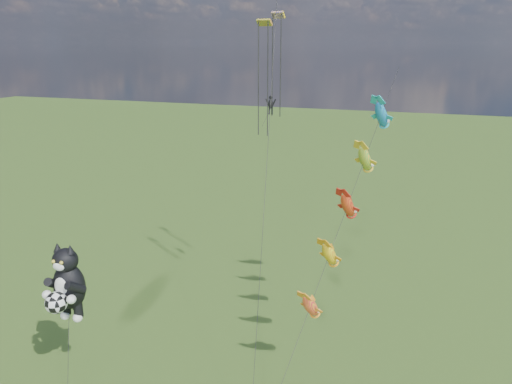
% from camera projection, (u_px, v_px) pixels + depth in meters
% --- Properties ---
extents(cat_kite_rig, '(2.73, 4.16, 9.86)m').
position_uv_depth(cat_kite_rig, '(66.00, 284.00, 32.21)').
color(cat_kite_rig, brown).
rests_on(cat_kite_rig, ground).
extents(fish_windsock_rig, '(5.39, 15.11, 20.40)m').
position_uv_depth(fish_windsock_rig, '(347.00, 206.00, 33.79)').
color(fish_windsock_rig, brown).
rests_on(fish_windsock_rig, ground).
extents(parafoil_rig, '(4.39, 17.15, 27.21)m').
position_uv_depth(parafoil_rig, '(270.00, 87.00, 37.28)').
color(parafoil_rig, brown).
rests_on(parafoil_rig, ground).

